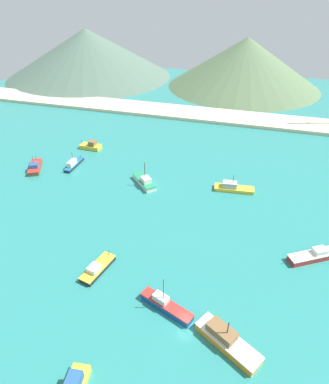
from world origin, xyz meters
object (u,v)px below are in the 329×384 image
at_px(fishing_boat_6, 74,164).
at_px(fishing_boat_12, 91,146).
at_px(fishing_boat_4, 227,340).
at_px(fishing_boat_5, 97,268).
at_px(fishing_boat_10, 166,305).
at_px(fishing_boat_0, 35,167).
at_px(fishing_boat_2, 314,256).
at_px(fishing_boat_3, 233,188).
at_px(fishing_boat_1, 145,182).

xyz_separation_m(fishing_boat_6, fishing_boat_12, (-0.57, 12.57, 0.12)).
relative_size(fishing_boat_4, fishing_boat_6, 1.24).
bearing_deg(fishing_boat_12, fishing_boat_4, -47.63).
relative_size(fishing_boat_5, fishing_boat_10, 0.85).
relative_size(fishing_boat_0, fishing_boat_6, 1.02).
bearing_deg(fishing_boat_5, fishing_boat_4, -17.57).
xyz_separation_m(fishing_boat_0, fishing_boat_6, (9.99, 4.85, 0.01)).
height_order(fishing_boat_0, fishing_boat_4, fishing_boat_4).
bearing_deg(fishing_boat_12, fishing_boat_6, -87.39).
relative_size(fishing_boat_2, fishing_boat_10, 1.01).
relative_size(fishing_boat_2, fishing_boat_6, 1.14).
relative_size(fishing_boat_0, fishing_boat_12, 1.32).
distance_m(fishing_boat_2, fishing_boat_5, 43.33).
bearing_deg(fishing_boat_6, fishing_boat_10, -45.17).
bearing_deg(fishing_boat_5, fishing_boat_2, 20.77).
distance_m(fishing_boat_4, fishing_boat_12, 77.18).
distance_m(fishing_boat_5, fishing_boat_10, 15.87).
xyz_separation_m(fishing_boat_3, fishing_boat_10, (-6.67, -41.10, 0.05)).
relative_size(fishing_boat_0, fishing_boat_10, 0.90).
height_order(fishing_boat_3, fishing_boat_10, fishing_boat_10).
xyz_separation_m(fishing_boat_2, fishing_boat_4, (-14.49, -23.61, 0.20)).
relative_size(fishing_boat_4, fishing_boat_12, 1.60).
bearing_deg(fishing_boat_4, fishing_boat_5, 162.43).
bearing_deg(fishing_boat_1, fishing_boat_6, 171.34).
xyz_separation_m(fishing_boat_0, fishing_boat_1, (33.74, 1.23, 0.10)).
xyz_separation_m(fishing_boat_4, fishing_boat_6, (-51.44, 44.45, -0.18)).
bearing_deg(fishing_boat_0, fishing_boat_4, -32.81).
relative_size(fishing_boat_2, fishing_boat_12, 1.47).
distance_m(fishing_boat_0, fishing_boat_1, 33.77).
bearing_deg(fishing_boat_12, fishing_boat_10, -52.38).
height_order(fishing_boat_6, fishing_boat_12, fishing_boat_6).
distance_m(fishing_boat_2, fishing_boat_4, 27.70).
bearing_deg(fishing_boat_12, fishing_boat_0, -118.40).
height_order(fishing_boat_4, fishing_boat_6, fishing_boat_4).
distance_m(fishing_boat_0, fishing_boat_12, 19.80).
bearing_deg(fishing_boat_1, fishing_boat_0, -177.91).
bearing_deg(fishing_boat_1, fishing_boat_5, -87.09).
distance_m(fishing_boat_1, fishing_boat_6, 24.03).
distance_m(fishing_boat_3, fishing_boat_4, 44.91).
height_order(fishing_boat_3, fishing_boat_6, fishing_boat_6).
bearing_deg(fishing_boat_0, fishing_boat_10, -35.43).
height_order(fishing_boat_0, fishing_boat_2, fishing_boat_0).
height_order(fishing_boat_3, fishing_boat_4, fishing_boat_4).
relative_size(fishing_boat_0, fishing_boat_2, 0.89).
bearing_deg(fishing_boat_4, fishing_boat_0, 147.19).
relative_size(fishing_boat_1, fishing_boat_3, 0.82).
height_order(fishing_boat_1, fishing_boat_10, fishing_boat_1).
bearing_deg(fishing_boat_2, fishing_boat_10, -141.73).
bearing_deg(fishing_boat_5, fishing_boat_0, 138.47).
bearing_deg(fishing_boat_12, fishing_boat_3, -14.43).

